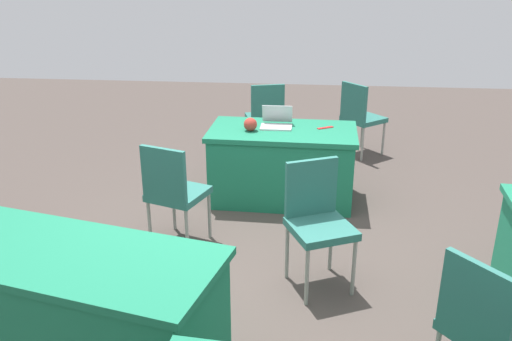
% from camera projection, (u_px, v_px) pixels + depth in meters
% --- Properties ---
extents(ground_plane, '(14.40, 14.40, 0.00)m').
position_uv_depth(ground_plane, '(246.00, 274.00, 4.32)').
color(ground_plane, '#4C423D').
extents(table_foreground, '(1.52, 0.86, 0.76)m').
position_uv_depth(table_foreground, '(282.00, 164.00, 5.57)').
color(table_foreground, '#1E7A56').
rests_on(table_foreground, ground).
extents(table_mid_left, '(2.01, 1.18, 0.76)m').
position_uv_depth(table_mid_left, '(71.00, 306.00, 3.28)').
color(table_mid_left, '#1E7A56').
rests_on(table_mid_left, ground).
extents(chair_near_front, '(0.56, 0.56, 0.96)m').
position_uv_depth(chair_near_front, '(173.00, 189.00, 4.55)').
color(chair_near_front, '#9E9993').
rests_on(chair_near_front, ground).
extents(chair_tucked_left, '(0.58, 0.58, 0.98)m').
position_uv_depth(chair_tucked_left, '(317.00, 216.00, 4.02)').
color(chair_tucked_left, '#9E9993').
rests_on(chair_tucked_left, ground).
extents(chair_tucked_right, '(0.62, 0.62, 0.95)m').
position_uv_depth(chair_tucked_right, '(360.00, 114.00, 6.79)').
color(chair_tucked_right, '#9E9993').
rests_on(chair_tucked_right, ground).
extents(chair_aisle, '(0.62, 0.62, 0.96)m').
position_uv_depth(chair_aisle, '(486.00, 324.00, 2.85)').
color(chair_aisle, '#9E9993').
rests_on(chair_aisle, ground).
extents(chair_by_pillar, '(0.55, 0.55, 0.95)m').
position_uv_depth(chair_by_pillar, '(266.00, 114.00, 6.79)').
color(chair_by_pillar, '#9E9993').
rests_on(chair_by_pillar, ground).
extents(laptop_silver, '(0.32, 0.29, 0.21)m').
position_uv_depth(laptop_silver, '(277.00, 123.00, 5.51)').
color(laptop_silver, silver).
rests_on(laptop_silver, table_foreground).
extents(yarn_ball, '(0.13, 0.13, 0.13)m').
position_uv_depth(yarn_ball, '(250.00, 124.00, 5.36)').
color(yarn_ball, '#B2382D').
rests_on(yarn_ball, table_foreground).
extents(scissors_red, '(0.17, 0.13, 0.01)m').
position_uv_depth(scissors_red, '(325.00, 128.00, 5.47)').
color(scissors_red, red).
rests_on(scissors_red, table_foreground).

